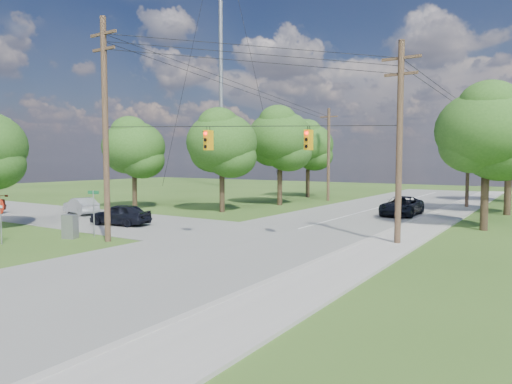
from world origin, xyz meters
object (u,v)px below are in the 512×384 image
Objects in this scene: pole_north_e at (468,152)px; car_main_north at (402,206)px; car_cross_dark at (120,214)px; car_cross_silver at (81,206)px; control_cabinet at (70,227)px; pole_north_w at (328,154)px; do_not_enter_sign at (0,211)px; pole_sw at (105,126)px; pole_ne at (399,140)px.

pole_north_e reaches higher than car_main_north.
car_cross_dark reaches higher than car_cross_silver.
car_main_north is 24.55m from control_cabinet.
control_cabinet is at bearing -94.06° from pole_north_w.
pole_north_w is at bearing 159.94° from car_cross_dark.
do_not_enter_sign is (-3.58, -33.24, -3.38)m from pole_north_w.
car_cross_dark is at bearing 133.78° from pole_sw.
pole_ne is at bearing -90.00° from pole_north_e.
pole_north_w reaches higher than do_not_enter_sign.
do_not_enter_sign is (7.95, -10.52, 1.04)m from car_cross_silver.
car_main_north is at bearing 63.76° from pole_sw.
pole_north_e reaches higher than car_cross_silver.
pole_north_e is 4.17× the size of do_not_enter_sign.
car_cross_silver is (-25.43, -0.72, -4.76)m from pole_ne.
control_cabinet is (-2.54, -0.56, -5.55)m from pole_sw.
pole_sw reaches higher than pole_ne.
car_cross_dark is (-4.27, 4.46, -5.47)m from pole_sw.
car_cross_silver is (-11.93, 6.88, -5.52)m from pole_sw.
pole_sw is 5.00× the size of do_not_enter_sign.
do_not_enter_sign is at bearing -96.15° from pole_north_w.
car_cross_dark is at bearing -125.25° from pole_north_e.
pole_sw is at bearing 32.47° from car_cross_dark.
pole_sw is 29.62m from pole_north_w.
control_cabinet is (-2.14, -30.16, -4.45)m from pole_north_w.
pole_north_w reaches higher than car_main_north.
pole_ne is 22.00m from pole_north_e.
car_cross_silver is 25.90m from car_main_north.
pole_sw reaches higher than control_cabinet.
control_cabinet is at bearing 64.90° from car_cross_silver.
pole_north_e is at bearing 42.66° from control_cabinet.
do_not_enter_sign is at bearing -117.74° from pole_north_e.
pole_sw is 6.13m from control_cabinet.
pole_north_w is at bearing 90.77° from pole_sw.
do_not_enter_sign reaches higher than control_cabinet.
pole_sw is at bearing -114.52° from pole_north_e.
car_cross_dark is (-3.87, -25.14, -4.37)m from pole_north_w.
pole_north_w is at bearing 66.61° from control_cabinet.
pole_north_w is at bearing 180.00° from pole_north_e.
car_main_north is (-3.40, 12.89, -4.68)m from pole_ne.
pole_sw is 8.85× the size of control_cabinet.
car_cross_silver is (-11.53, -22.72, -4.42)m from pole_north_w.
pole_sw is 2.21× the size of car_main_north.
do_not_enter_sign is (0.29, -8.10, 0.99)m from car_cross_dark.
car_main_north is 27.96m from do_not_enter_sign.
pole_ne is 1.94× the size of car_main_north.
car_main_north is (10.10, 20.49, -5.44)m from pole_sw.
pole_north_e is 37.71m from do_not_enter_sign.
pole_north_e is at bearing 0.00° from pole_north_w.
car_cross_dark reaches higher than control_cabinet.
car_cross_dark is 1.04× the size of car_cross_silver.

